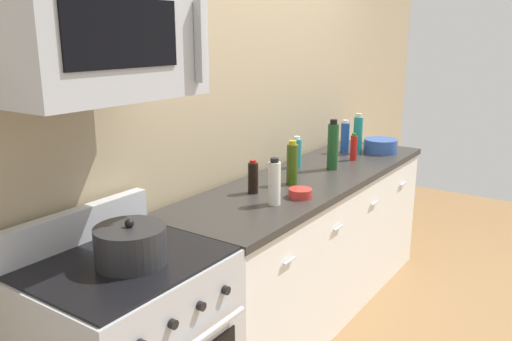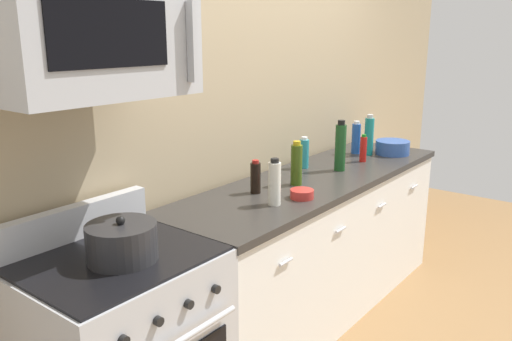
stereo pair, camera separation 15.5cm
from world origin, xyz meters
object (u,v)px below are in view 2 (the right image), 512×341
Objects in this scene: microwave at (91,42)px; bottle_soda_blue at (356,138)px; bottle_sparkling_teal at (369,136)px; bottle_wine_green at (340,147)px; bottle_hot_sauce_red at (363,149)px; bottle_vinegar_white at (275,183)px; stockpot at (122,242)px; bottle_olive_oil at (297,164)px; bottle_dish_soap at (304,153)px; bowl_blue_mixing at (392,147)px; bottle_soy_sauce_dark at (255,177)px; bowl_red_small at (302,194)px.

microwave reaches higher than bottle_soda_blue.
bottle_wine_green is at bearing -173.90° from bottle_sparkling_teal.
bottle_soda_blue is (0.20, 0.16, 0.02)m from bottle_hot_sauce_red.
bottle_wine_green reaches higher than bottle_vinegar_white.
bottle_vinegar_white is at bearing -174.30° from bottle_sparkling_teal.
bottle_wine_green is 1.19× the size of stockpot.
bottle_hot_sauce_red is at bearing -2.64° from microwave.
bottle_olive_oil is 1.37× the size of bottle_hot_sauce_red.
bottle_olive_oil is at bearing -2.28° from microwave.
bottle_dish_soap reaches higher than bottle_hot_sauce_red.
bottle_dish_soap is at bearing 158.66° from bowl_blue_mixing.
bowl_blue_mixing is (1.48, 0.01, -0.06)m from bottle_vinegar_white.
bottle_wine_green is 0.32m from bottle_hot_sauce_red.
stockpot reaches higher than bowl_blue_mixing.
bottle_soda_blue is at bearing 39.09° from bottle_hot_sauce_red.
bottle_wine_green reaches higher than bottle_hot_sauce_red.
bottle_dish_soap is at bearing 8.23° from bottle_soy_sauce_dark.
microwave is 1.26m from bottle_soy_sauce_dark.
bottle_hot_sauce_red is at bearing -3.25° from bottle_olive_oil.
bottle_vinegar_white reaches higher than bottle_soda_blue.
bottle_wine_green reaches higher than bottle_soy_sauce_dark.
bottle_sparkling_teal reaches higher than bottle_vinegar_white.
bowl_blue_mixing is 1.92× the size of bowl_red_small.
stockpot is at bearing -172.11° from bottle_dish_soap.
bottle_hot_sauce_red reaches higher than bottle_soy_sauce_dark.
bottle_hot_sauce_red is 0.77× the size of bottle_vinegar_white.
bottle_soy_sauce_dark is 0.28m from bowl_red_small.
bottle_hot_sauce_red is (0.40, -0.23, -0.01)m from bottle_dish_soap.
bottle_wine_green is at bearing 5.44° from bottle_vinegar_white.
microwave is at bearing 177.18° from bottle_wine_green.
stockpot is (-2.25, -0.16, -0.04)m from bottle_soda_blue.
bottle_soy_sauce_dark is at bearing 161.81° from bottle_olive_oil.
microwave is at bearing 168.79° from bowl_red_small.
bottle_wine_green is 1.26× the size of bottle_olive_oil.
bottle_wine_green reaches higher than bottle_soda_blue.
bottle_sparkling_teal is at bearing -0.76° from microwave.
microwave reaches higher than bottle_sparkling_teal.
bottle_dish_soap is 0.41m from bottle_olive_oil.
bottle_soda_blue is at bearing 4.13° from stockpot.
bottle_vinegar_white is (-0.83, -0.08, -0.04)m from bottle_wine_green.
bottle_soda_blue is 0.98× the size of bowl_blue_mixing.
bottle_sparkling_teal is 1.58× the size of bottle_soy_sauce_dark.
bottle_olive_oil is at bearing 40.14° from bowl_red_small.
bottle_soda_blue is at bearing 1.64° from microwave.
bottle_hot_sauce_red is at bearing 169.34° from bowl_blue_mixing.
bottle_soy_sauce_dark is 1.40m from bowl_blue_mixing.
bottle_vinegar_white is 0.23m from bottle_soy_sauce_dark.
bottle_soda_blue is 1.19m from bowl_red_small.
stockpot is (-0.92, 0.07, -0.04)m from bottle_vinegar_white.
bottle_wine_green is 0.67m from bowl_blue_mixing.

